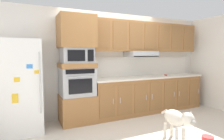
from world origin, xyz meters
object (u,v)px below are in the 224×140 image
(built_in_oven, at_px, (77,81))
(microwave, at_px, (77,55))
(refrigerator, at_px, (20,87))
(screwdriver, at_px, (166,75))
(dog, at_px, (177,119))
(dog_food_bowl, at_px, (208,138))

(built_in_oven, bearing_deg, microwave, -0.77)
(microwave, bearing_deg, built_in_oven, 179.23)
(refrigerator, height_order, microwave, refrigerator)
(microwave, bearing_deg, screwdriver, -2.03)
(microwave, bearing_deg, dog, -52.08)
(built_in_oven, bearing_deg, dog_food_bowl, -44.58)
(built_in_oven, relative_size, dog_food_bowl, 3.50)
(refrigerator, bearing_deg, built_in_oven, 3.49)
(microwave, distance_m, screwdriver, 2.44)
(dog, xyz_separation_m, dog_food_bowl, (0.55, -0.16, -0.37))
(built_in_oven, distance_m, dog_food_bowl, 2.72)
(refrigerator, xyz_separation_m, dog_food_bowl, (2.94, -1.74, -0.85))
(microwave, height_order, screwdriver, microwave)
(screwdriver, distance_m, dog_food_bowl, 2.02)
(refrigerator, height_order, screwdriver, refrigerator)
(microwave, relative_size, screwdriver, 4.66)
(refrigerator, relative_size, built_in_oven, 2.51)
(microwave, xyz_separation_m, dog, (1.28, -1.64, -1.06))
(dog, height_order, dog_food_bowl, dog)
(microwave, xyz_separation_m, screwdriver, (2.38, -0.08, -0.53))
(refrigerator, distance_m, built_in_oven, 1.11)
(dog, bearing_deg, microwave, -138.51)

